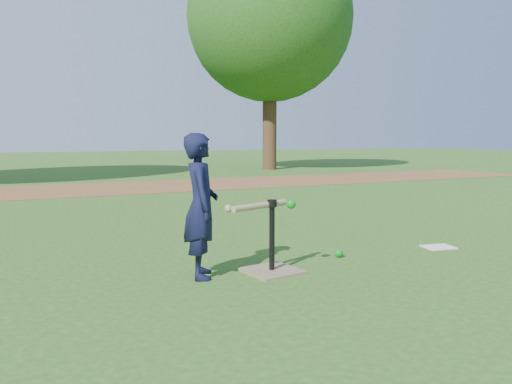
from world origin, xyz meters
name	(u,v)px	position (x,y,z in m)	size (l,w,h in m)	color
ground	(255,265)	(0.00, 0.00, 0.00)	(80.00, 80.00, 0.00)	#285116
dirt_strip	(107,188)	(0.00, 7.50, 0.01)	(24.00, 3.00, 0.01)	brown
child	(201,206)	(-0.56, -0.15, 0.58)	(0.42, 0.28, 1.16)	black
wiffle_ball_ground	(339,253)	(0.83, -0.10, 0.04)	(0.08, 0.08, 0.08)	#0C8818
clipboard	(438,247)	(2.01, -0.21, 0.01)	(0.30, 0.23, 0.01)	white
batting_tee	(272,259)	(0.02, -0.28, 0.11)	(0.48, 0.48, 0.61)	#826D52
swing_action	(264,206)	(-0.08, -0.31, 0.57)	(0.65, 0.25, 0.08)	tan
tree_right	(270,18)	(6.50, 12.00, 5.29)	(5.80, 5.80, 8.21)	#382316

